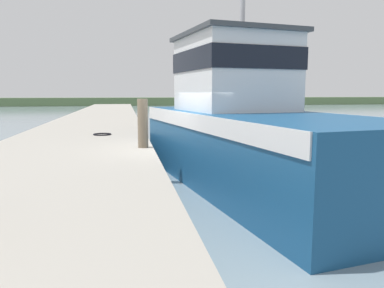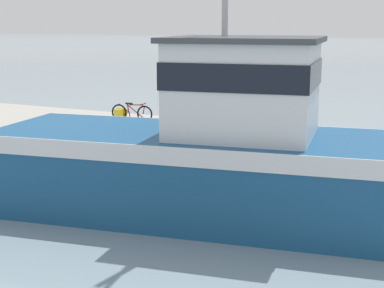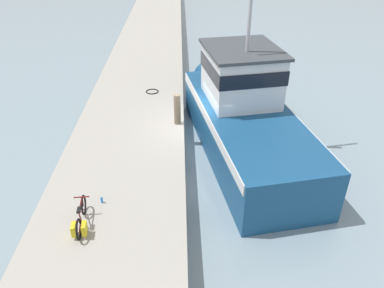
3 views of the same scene
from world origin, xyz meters
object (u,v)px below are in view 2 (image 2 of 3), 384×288
object	(u,v)px
bicycle_touring	(128,113)
water_bottle_on_curb	(149,122)
fishing_boat_main	(218,151)
mooring_post	(269,129)

from	to	relation	value
bicycle_touring	water_bottle_on_curb	distance (m)	1.19
bicycle_touring	water_bottle_on_curb	size ratio (longest dim) A/B	7.90
fishing_boat_main	mooring_post	xyz separation A→B (m)	(-2.75, 0.28, 0.09)
fishing_boat_main	water_bottle_on_curb	bearing A→B (deg)	-146.19
bicycle_touring	mooring_post	size ratio (longest dim) A/B	1.22
mooring_post	fishing_boat_main	bearing A→B (deg)	-5.80
fishing_boat_main	bicycle_touring	xyz separation A→B (m)	(-5.47, -5.94, -0.27)
water_bottle_on_curb	fishing_boat_main	bearing A→B (deg)	43.49
mooring_post	water_bottle_on_curb	xyz separation A→B (m)	(-2.34, -5.11, -0.56)
mooring_post	water_bottle_on_curb	distance (m)	5.65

